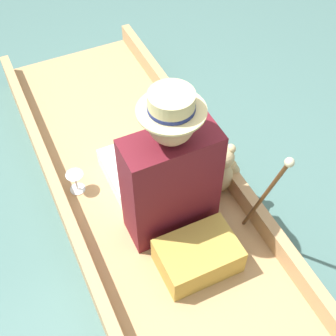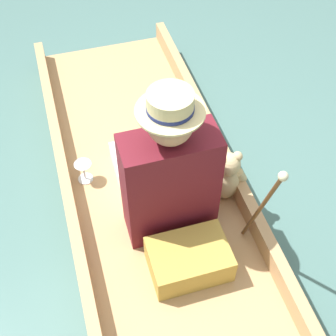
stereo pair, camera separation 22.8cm
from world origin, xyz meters
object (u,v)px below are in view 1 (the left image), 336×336
object	(u,v)px
teddy_bear	(221,170)
seated_person	(164,174)
wine_glass	(75,178)
walking_cane	(268,190)

from	to	relation	value
teddy_bear	seated_person	bearing A→B (deg)	-176.77
wine_glass	seated_person	bearing A→B (deg)	-43.05
seated_person	walking_cane	size ratio (longest dim) A/B	1.26
seated_person	walking_cane	xyz separation A→B (m)	(0.37, -0.37, 0.10)
wine_glass	walking_cane	distance (m)	1.11
wine_glass	walking_cane	bearing A→B (deg)	-44.30
teddy_bear	walking_cane	size ratio (longest dim) A/B	0.48
teddy_bear	walking_cane	xyz separation A→B (m)	(0.01, -0.39, 0.27)
seated_person	wine_glass	distance (m)	0.59
teddy_bear	wine_glass	size ratio (longest dim) A/B	2.59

